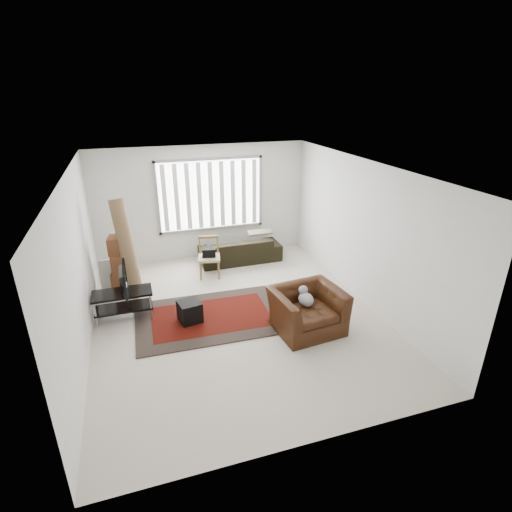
{
  "coord_description": "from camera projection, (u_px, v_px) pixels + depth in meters",
  "views": [
    {
      "loc": [
        -1.59,
        -6.11,
        3.89
      ],
      "look_at": [
        0.45,
        0.25,
        1.05
      ],
      "focal_mm": 28.0,
      "sensor_mm": 36.0,
      "label": 1
    }
  ],
  "objects": [
    {
      "name": "armchair",
      "position": [
        307.0,
        307.0,
        6.79
      ],
      "size": [
        1.24,
        1.11,
        0.85
      ],
      "rotation": [
        0.0,
        0.0,
        0.1
      ],
      "color": "#351A0A",
      "rests_on": "ground"
    },
    {
      "name": "rolled_rug",
      "position": [
        126.0,
        248.0,
        7.83
      ],
      "size": [
        0.54,
        0.81,
        1.94
      ],
      "primitive_type": "cylinder",
      "rotation": [
        -0.25,
        0.0,
        0.36
      ],
      "color": "brown",
      "rests_on": "ground"
    },
    {
      "name": "sofa",
      "position": [
        240.0,
        246.0,
        9.54
      ],
      "size": [
        1.93,
        0.84,
        0.74
      ],
      "primitive_type": "imported",
      "rotation": [
        0.0,
        0.0,
        3.15
      ],
      "color": "black",
      "rests_on": "ground"
    },
    {
      "name": "moving_boxes",
      "position": [
        123.0,
        266.0,
        8.08
      ],
      "size": [
        0.54,
        0.51,
        1.17
      ],
      "color": "brown",
      "rests_on": "ground"
    },
    {
      "name": "side_chair",
      "position": [
        209.0,
        255.0,
        8.74
      ],
      "size": [
        0.55,
        0.55,
        0.87
      ],
      "rotation": [
        0.0,
        0.0,
        -0.2
      ],
      "color": "tan",
      "rests_on": "ground"
    },
    {
      "name": "tv_stand",
      "position": [
        123.0,
        299.0,
        7.15
      ],
      "size": [
        1.04,
        0.47,
        0.52
      ],
      "color": "black",
      "rests_on": "ground"
    },
    {
      "name": "room",
      "position": [
        229.0,
        217.0,
        7.09
      ],
      "size": [
        6.0,
        6.02,
        2.71
      ],
      "color": "beige",
      "rests_on": "ground"
    },
    {
      "name": "subwoofer",
      "position": [
        190.0,
        311.0,
        7.09
      ],
      "size": [
        0.44,
        0.44,
        0.37
      ],
      "primitive_type": "cube",
      "rotation": [
        0.0,
        0.0,
        0.19
      ],
      "color": "black",
      "rests_on": "persian_rug"
    },
    {
      "name": "tv",
      "position": [
        120.0,
        280.0,
        7.0
      ],
      "size": [
        0.11,
        0.84,
        0.48
      ],
      "primitive_type": "imported",
      "rotation": [
        0.0,
        0.0,
        1.57
      ],
      "color": "black",
      "rests_on": "tv_stand"
    },
    {
      "name": "persian_rug",
      "position": [
        211.0,
        317.0,
        7.3
      ],
      "size": [
        2.72,
        1.86,
        0.02
      ],
      "color": "black",
      "rests_on": "ground"
    },
    {
      "name": "white_flatpack",
      "position": [
        112.0,
        274.0,
        8.26
      ],
      "size": [
        0.5,
        0.19,
        0.63
      ],
      "primitive_type": "cube",
      "rotation": [
        -0.16,
        0.0,
        -0.04
      ],
      "color": "silver",
      "rests_on": "ground"
    }
  ]
}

